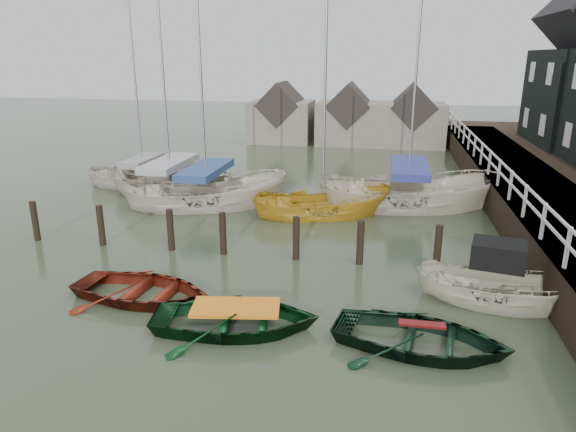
% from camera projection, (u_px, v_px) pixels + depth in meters
% --- Properties ---
extents(ground, '(120.00, 120.00, 0.00)m').
position_uv_depth(ground, '(232.00, 297.00, 13.70)').
color(ground, '#2F3B26').
rests_on(ground, ground).
extents(pier, '(3.04, 32.00, 2.70)m').
position_uv_depth(pier, '(523.00, 195.00, 21.14)').
color(pier, black).
rests_on(pier, ground).
extents(mooring_pilings, '(13.72, 0.22, 1.80)m').
position_uv_depth(mooring_pilings, '(226.00, 239.00, 16.57)').
color(mooring_pilings, black).
rests_on(mooring_pilings, ground).
extents(far_sheds, '(14.00, 4.08, 4.39)m').
position_uv_depth(far_sheds, '(347.00, 118.00, 37.36)').
color(far_sheds, '#665B51').
rests_on(far_sheds, ground).
extents(rowboat_red, '(4.07, 3.08, 0.79)m').
position_uv_depth(rowboat_red, '(144.00, 299.00, 13.62)').
color(rowboat_red, '#5B180D').
rests_on(rowboat_red, ground).
extents(rowboat_green, '(4.33, 3.40, 0.81)m').
position_uv_depth(rowboat_green, '(237.00, 329.00, 12.12)').
color(rowboat_green, black).
rests_on(rowboat_green, ground).
extents(rowboat_dkgreen, '(4.24, 3.34, 0.80)m').
position_uv_depth(rowboat_dkgreen, '(420.00, 348.00, 11.31)').
color(rowboat_dkgreen, black).
rests_on(rowboat_dkgreen, ground).
extents(motorboat, '(4.26, 2.33, 2.41)m').
position_uv_depth(motorboat, '(494.00, 300.00, 13.32)').
color(motorboat, beige).
rests_on(motorboat, ground).
extents(sailboat_a, '(7.42, 5.02, 12.29)m').
position_uv_depth(sailboat_a, '(172.00, 197.00, 23.28)').
color(sailboat_a, '#BCB0A0').
rests_on(sailboat_a, ground).
extents(sailboat_b, '(7.37, 4.70, 11.56)m').
position_uv_depth(sailboat_b, '(207.00, 205.00, 22.04)').
color(sailboat_b, beige).
rests_on(sailboat_b, ground).
extents(sailboat_c, '(5.99, 3.71, 10.54)m').
position_uv_depth(sailboat_c, '(322.00, 215.00, 20.80)').
color(sailboat_c, '#BB8E23').
rests_on(sailboat_c, ground).
extents(sailboat_d, '(7.82, 3.85, 12.30)m').
position_uv_depth(sailboat_d, '(407.00, 206.00, 21.89)').
color(sailboat_d, beige).
rests_on(sailboat_d, ground).
extents(sailboat_e, '(5.68, 3.09, 10.14)m').
position_uv_depth(sailboat_e, '(144.00, 184.00, 25.52)').
color(sailboat_e, '#BCB2A1').
rests_on(sailboat_e, ground).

